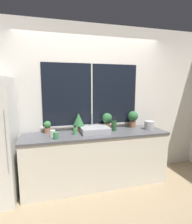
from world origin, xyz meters
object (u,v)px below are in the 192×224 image
object	(u,v)px
mug_green	(56,136)
potted_plant_far_left	(48,127)
potted_plant_center_right	(107,120)
potted_plant_far_right	(133,118)
soap_bottle	(75,131)
potted_plant_center_left	(79,121)
kettle	(149,125)
bottle_tall	(114,125)
sink	(95,130)
mug_white	(53,133)

from	to	relation	value
mug_green	potted_plant_far_left	bearing A→B (deg)	106.87
potted_plant_center_right	potted_plant_far_right	world-z (taller)	potted_plant_far_right
potted_plant_far_left	soap_bottle	size ratio (longest dim) A/B	1.41
potted_plant_far_left	soap_bottle	xyz separation A→B (m)	(0.43, -0.20, -0.05)
potted_plant_center_left	kettle	size ratio (longest dim) A/B	1.76
potted_plant_center_right	potted_plant_far_left	bearing A→B (deg)	180.00
bottle_tall	mug_green	world-z (taller)	bottle_tall
sink	mug_green	world-z (taller)	sink
potted_plant_center_right	kettle	world-z (taller)	potted_plant_center_right
potted_plant_center_left	potted_plant_far_right	world-z (taller)	potted_plant_center_left
potted_plant_center_right	soap_bottle	distance (m)	0.64
potted_plant_center_left	mug_green	size ratio (longest dim) A/B	2.98
sink	kettle	distance (m)	0.99
potted_plant_far_left	potted_plant_center_left	xyz separation A→B (m)	(0.51, 0.00, 0.07)
sink	potted_plant_far_left	xyz separation A→B (m)	(-0.76, 0.17, 0.06)
kettle	potted_plant_center_right	bearing A→B (deg)	162.68
soap_bottle	mug_green	bearing A→B (deg)	-150.33
potted_plant_far_left	soap_bottle	bearing A→B (deg)	-24.73
potted_plant_center_left	mug_white	distance (m)	0.52
potted_plant_far_right	potted_plant_far_left	bearing A→B (deg)	180.00
kettle	bottle_tall	bearing A→B (deg)	172.92
bottle_tall	kettle	world-z (taller)	bottle_tall
potted_plant_center_right	kettle	bearing A→B (deg)	-17.32
sink	mug_white	world-z (taller)	sink
sink	potted_plant_center_left	distance (m)	0.33
soap_bottle	kettle	size ratio (longest dim) A/B	0.81
potted_plant_center_right	soap_bottle	size ratio (longest dim) A/B	2.04
potted_plant_center_left	mug_green	world-z (taller)	potted_plant_center_left
mug_white	soap_bottle	bearing A→B (deg)	6.53
potted_plant_center_left	mug_green	xyz separation A→B (m)	(-0.40, -0.38, -0.12)
potted_plant_far_right	bottle_tall	xyz separation A→B (m)	(-0.43, -0.14, -0.09)
mug_white	potted_plant_far_right	bearing A→B (deg)	9.24
soap_bottle	mug_white	xyz separation A→B (m)	(-0.35, -0.04, -0.01)
soap_bottle	bottle_tall	size ratio (longest dim) A/B	0.63
potted_plant_far_right	potted_plant_center_left	bearing A→B (deg)	180.00
mug_white	mug_green	bearing A→B (deg)	-74.49
potted_plant_far_left	potted_plant_far_right	bearing A→B (deg)	0.00
potted_plant_center_left	mug_white	xyz separation A→B (m)	(-0.44, -0.24, -0.13)
potted_plant_far_right	kettle	bearing A→B (deg)	-46.92
potted_plant_center_right	mug_white	world-z (taller)	potted_plant_center_right
potted_plant_far_left	mug_white	world-z (taller)	potted_plant_far_left
sink	kettle	bearing A→B (deg)	-2.84
potted_plant_center_right	bottle_tall	size ratio (longest dim) A/B	1.29
sink	soap_bottle	size ratio (longest dim) A/B	3.27
mug_green	kettle	distance (m)	1.64
potted_plant_far_left	potted_plant_center_left	world-z (taller)	potted_plant_center_left
potted_plant_center_left	potted_plant_center_right	bearing A→B (deg)	0.00
potted_plant_far_left	potted_plant_center_right	size ratio (longest dim) A/B	0.69
sink	soap_bottle	distance (m)	0.33
soap_bottle	bottle_tall	distance (m)	0.68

